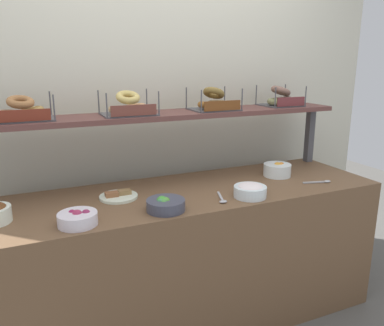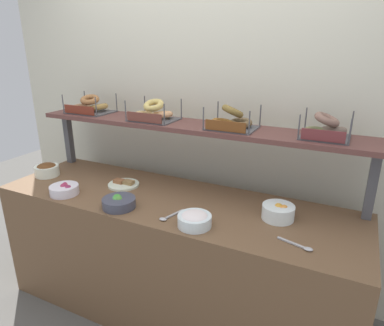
{
  "view_description": "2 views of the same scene",
  "coord_description": "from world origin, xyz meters",
  "px_view_note": "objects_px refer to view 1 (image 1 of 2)",
  "views": [
    {
      "loc": [
        -0.86,
        -1.98,
        1.59
      ],
      "look_at": [
        0.05,
        0.06,
        1.0
      ],
      "focal_mm": 36.34,
      "sensor_mm": 36.0,
      "label": 1
    },
    {
      "loc": [
        0.97,
        -1.69,
        1.77
      ],
      "look_at": [
        0.1,
        0.09,
        1.08
      ],
      "focal_mm": 31.95,
      "sensor_mm": 36.0,
      "label": 2
    }
  ],
  "objects_px": {
    "bagel_basket_cinnamon_raisin": "(214,102)",
    "serving_plate_white": "(119,196)",
    "bagel_basket_poppy": "(280,99)",
    "bowl_cream_cheese": "(250,190)",
    "bagel_basket_plain": "(128,107)",
    "bagel_basket_everything": "(21,112)",
    "serving_spoon_near_plate": "(222,199)",
    "bowl_beet_salad": "(78,218)",
    "bowl_fruit_salad": "(277,170)",
    "bowl_veggie_mix": "(165,204)",
    "serving_spoon_by_edge": "(321,182)"
  },
  "relations": [
    {
      "from": "bagel_basket_plain",
      "to": "bagel_basket_cinnamon_raisin",
      "type": "xyz_separation_m",
      "value": [
        0.56,
        0.0,
        0.0
      ]
    },
    {
      "from": "serving_spoon_near_plate",
      "to": "serving_spoon_by_edge",
      "type": "relative_size",
      "value": 0.96
    },
    {
      "from": "bowl_beet_salad",
      "to": "bagel_basket_poppy",
      "type": "relative_size",
      "value": 0.66
    },
    {
      "from": "bagel_basket_plain",
      "to": "bowl_cream_cheese",
      "type": "bearing_deg",
      "value": -41.86
    },
    {
      "from": "bagel_basket_poppy",
      "to": "bagel_basket_plain",
      "type": "bearing_deg",
      "value": -178.74
    },
    {
      "from": "bagel_basket_cinnamon_raisin",
      "to": "serving_spoon_near_plate",
      "type": "bearing_deg",
      "value": -111.24
    },
    {
      "from": "bowl_fruit_salad",
      "to": "serving_spoon_near_plate",
      "type": "relative_size",
      "value": 1.05
    },
    {
      "from": "bowl_fruit_salad",
      "to": "bagel_basket_plain",
      "type": "relative_size",
      "value": 0.58
    },
    {
      "from": "bowl_fruit_salad",
      "to": "bagel_basket_poppy",
      "type": "height_order",
      "value": "bagel_basket_poppy"
    },
    {
      "from": "serving_spoon_by_edge",
      "to": "bagel_basket_cinnamon_raisin",
      "type": "height_order",
      "value": "bagel_basket_cinnamon_raisin"
    },
    {
      "from": "bowl_fruit_salad",
      "to": "serving_spoon_near_plate",
      "type": "distance_m",
      "value": 0.61
    },
    {
      "from": "bowl_cream_cheese",
      "to": "serving_plate_white",
      "type": "bearing_deg",
      "value": 157.44
    },
    {
      "from": "bagel_basket_cinnamon_raisin",
      "to": "bowl_fruit_salad",
      "type": "bearing_deg",
      "value": -30.31
    },
    {
      "from": "bowl_cream_cheese",
      "to": "serving_plate_white",
      "type": "relative_size",
      "value": 0.87
    },
    {
      "from": "bowl_cream_cheese",
      "to": "bagel_basket_everything",
      "type": "relative_size",
      "value": 0.56
    },
    {
      "from": "bowl_fruit_salad",
      "to": "bagel_basket_cinnamon_raisin",
      "type": "bearing_deg",
      "value": 149.69
    },
    {
      "from": "bagel_basket_everything",
      "to": "bagel_basket_plain",
      "type": "xyz_separation_m",
      "value": [
        0.58,
        -0.02,
        0.0
      ]
    },
    {
      "from": "bowl_beet_salad",
      "to": "serving_spoon_near_plate",
      "type": "xyz_separation_m",
      "value": [
        0.77,
        0.01,
        -0.03
      ]
    },
    {
      "from": "bagel_basket_poppy",
      "to": "bowl_cream_cheese",
      "type": "bearing_deg",
      "value": -137.02
    },
    {
      "from": "bowl_cream_cheese",
      "to": "bagel_basket_cinnamon_raisin",
      "type": "relative_size",
      "value": 0.62
    },
    {
      "from": "serving_plate_white",
      "to": "bagel_basket_plain",
      "type": "bearing_deg",
      "value": 57.93
    },
    {
      "from": "bagel_basket_cinnamon_raisin",
      "to": "serving_plate_white",
      "type": "bearing_deg",
      "value": -163.15
    },
    {
      "from": "bowl_beet_salad",
      "to": "serving_plate_white",
      "type": "bearing_deg",
      "value": 47.46
    },
    {
      "from": "bowl_beet_salad",
      "to": "bagel_basket_cinnamon_raisin",
      "type": "height_order",
      "value": "bagel_basket_cinnamon_raisin"
    },
    {
      "from": "bowl_cream_cheese",
      "to": "bowl_veggie_mix",
      "type": "bearing_deg",
      "value": 179.77
    },
    {
      "from": "bowl_veggie_mix",
      "to": "serving_spoon_by_edge",
      "type": "relative_size",
      "value": 1.12
    },
    {
      "from": "serving_spoon_near_plate",
      "to": "bagel_basket_plain",
      "type": "height_order",
      "value": "bagel_basket_plain"
    },
    {
      "from": "serving_spoon_by_edge",
      "to": "bagel_basket_poppy",
      "type": "relative_size",
      "value": 0.64
    },
    {
      "from": "bagel_basket_cinnamon_raisin",
      "to": "bagel_basket_everything",
      "type": "bearing_deg",
      "value": 179.03
    },
    {
      "from": "bowl_fruit_salad",
      "to": "bagel_basket_plain",
      "type": "distance_m",
      "value": 1.05
    },
    {
      "from": "bowl_fruit_salad",
      "to": "serving_spoon_near_plate",
      "type": "bearing_deg",
      "value": -154.73
    },
    {
      "from": "bowl_cream_cheese",
      "to": "bagel_basket_cinnamon_raisin",
      "type": "distance_m",
      "value": 0.66
    },
    {
      "from": "bowl_veggie_mix",
      "to": "bagel_basket_plain",
      "type": "distance_m",
      "value": 0.66
    },
    {
      "from": "bagel_basket_everything",
      "to": "bagel_basket_plain",
      "type": "relative_size",
      "value": 1.05
    },
    {
      "from": "bagel_basket_cinnamon_raisin",
      "to": "bagel_basket_poppy",
      "type": "bearing_deg",
      "value": 2.44
    },
    {
      "from": "bowl_veggie_mix",
      "to": "serving_spoon_by_edge",
      "type": "bearing_deg",
      "value": 1.97
    },
    {
      "from": "bowl_beet_salad",
      "to": "serving_spoon_by_edge",
      "type": "xyz_separation_m",
      "value": [
        1.48,
        0.04,
        -0.03
      ]
    },
    {
      "from": "bowl_cream_cheese",
      "to": "serving_spoon_by_edge",
      "type": "relative_size",
      "value": 1.03
    },
    {
      "from": "bowl_veggie_mix",
      "to": "bagel_basket_everything",
      "type": "bearing_deg",
      "value": 140.67
    },
    {
      "from": "bowl_veggie_mix",
      "to": "bagel_basket_plain",
      "type": "relative_size",
      "value": 0.64
    },
    {
      "from": "serving_plate_white",
      "to": "bagel_basket_plain",
      "type": "relative_size",
      "value": 0.68
    },
    {
      "from": "bowl_cream_cheese",
      "to": "bagel_basket_plain",
      "type": "xyz_separation_m",
      "value": [
        -0.55,
        0.49,
        0.44
      ]
    },
    {
      "from": "bowl_cream_cheese",
      "to": "bowl_fruit_salad",
      "type": "height_order",
      "value": "bowl_fruit_salad"
    },
    {
      "from": "serving_plate_white",
      "to": "serving_spoon_near_plate",
      "type": "bearing_deg",
      "value": -27.78
    },
    {
      "from": "bowl_beet_salad",
      "to": "bowl_cream_cheese",
      "type": "distance_m",
      "value": 0.94
    },
    {
      "from": "bagel_basket_cinnamon_raisin",
      "to": "serving_spoon_by_edge",
      "type": "bearing_deg",
      "value": -40.54
    },
    {
      "from": "bowl_beet_salad",
      "to": "serving_spoon_near_plate",
      "type": "height_order",
      "value": "bowl_beet_salad"
    },
    {
      "from": "serving_plate_white",
      "to": "bowl_cream_cheese",
      "type": "bearing_deg",
      "value": -22.56
    },
    {
      "from": "bowl_fruit_salad",
      "to": "bowl_veggie_mix",
      "type": "bearing_deg",
      "value": -162.84
    },
    {
      "from": "bagel_basket_poppy",
      "to": "bagel_basket_everything",
      "type": "bearing_deg",
      "value": -179.88
    }
  ]
}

